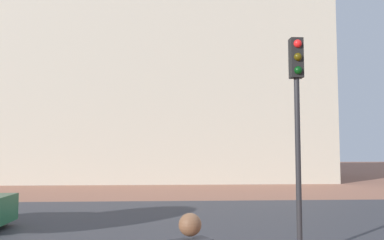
% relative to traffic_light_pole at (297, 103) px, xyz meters
% --- Properties ---
extents(ground_plane, '(120.00, 120.00, 0.00)m').
position_rel_traffic_light_pole_xyz_m(ground_plane, '(-1.76, 6.09, -3.37)').
color(ground_plane, '#93604C').
extents(street_asphalt_strip, '(120.00, 8.80, 0.00)m').
position_rel_traffic_light_pole_xyz_m(street_asphalt_strip, '(-1.76, 5.24, -3.36)').
color(street_asphalt_strip, '#38383D').
rests_on(street_asphalt_strip, ground_plane).
extents(landmark_building, '(25.95, 12.65, 37.75)m').
position_rel_traffic_light_pole_xyz_m(landmark_building, '(-3.96, 23.98, 7.19)').
color(landmark_building, '#B2A893').
rests_on(landmark_building, ground_plane).
extents(traffic_light_pole, '(0.28, 0.34, 4.83)m').
position_rel_traffic_light_pole_xyz_m(traffic_light_pole, '(0.00, 0.00, 0.00)').
color(traffic_light_pole, black).
rests_on(traffic_light_pole, ground_plane).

